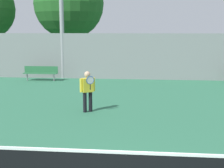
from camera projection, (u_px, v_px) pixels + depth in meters
tennis_player at (88, 89)px, 11.86m from camera, size 0.56×0.53×1.58m
bench_courtside_far at (41, 72)px, 19.25m from camera, size 2.12×0.40×0.89m
back_fence at (136, 57)px, 19.63m from camera, size 31.60×0.06×2.90m
tree_green_tall at (69, 4)px, 25.92m from camera, size 5.82×5.82×8.16m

